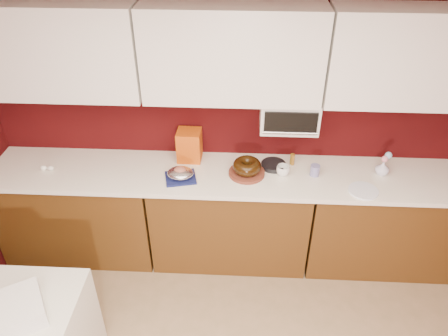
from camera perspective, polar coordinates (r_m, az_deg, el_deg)
ceiling at (r=1.08m, az=-2.71°, el=9.05°), size 4.00×4.50×0.02m
wall_back at (r=3.65m, az=1.09°, el=6.63°), size 4.00×0.02×2.50m
base_cabinet_left at (r=4.11m, az=-18.20°, el=-5.43°), size 1.31×0.58×0.86m
base_cabinet_center at (r=3.86m, az=0.78°, el=-6.40°), size 1.31×0.58×0.86m
base_cabinet_right at (r=4.05m, az=20.13°, el=-6.66°), size 1.31×0.58×0.86m
countertop at (r=3.58m, az=0.84°, el=-0.96°), size 4.00×0.62×0.04m
upper_cabinet_left at (r=3.55m, az=-21.66°, el=14.02°), size 1.31×0.33×0.70m
upper_cabinet_center at (r=3.25m, az=1.10°, el=14.62°), size 1.31×0.33×0.70m
upper_cabinet_right at (r=3.47m, az=24.28°, el=12.98°), size 1.31×0.33×0.70m
toaster_oven at (r=3.48m, az=8.51°, el=7.07°), size 0.45×0.30×0.25m
toaster_oven_door at (r=3.33m, az=8.70°, el=5.79°), size 0.40×0.02×0.18m
toaster_oven_handle at (r=3.36m, az=8.61°, el=4.55°), size 0.42×0.02×0.02m
cake_base at (r=3.55m, az=2.98°, el=-0.64°), size 0.39×0.39×0.03m
bundt_cake at (r=3.51m, az=3.01°, el=0.24°), size 0.27×0.27×0.09m
navy_towel at (r=3.52m, az=-5.69°, el=-1.28°), size 0.28×0.25×0.02m
foil_ham_nest at (r=3.49m, az=-5.73°, el=-0.67°), size 0.25×0.22×0.08m
roasted_ham at (r=3.48m, az=-5.76°, el=-0.33°), size 0.12×0.11×0.06m
pandoro_box at (r=3.68m, az=-4.54°, el=2.98°), size 0.20×0.19×0.27m
dark_pan at (r=3.65m, az=6.48°, el=0.38°), size 0.25×0.25×0.04m
coffee_mug at (r=3.55m, az=7.72°, el=-0.21°), size 0.13×0.13×0.10m
blue_jar at (r=3.60m, az=11.78°, el=-0.30°), size 0.09×0.09×0.09m
flower_vase at (r=3.75m, az=20.01°, el=0.08°), size 0.10×0.10×0.13m
flower_pink at (r=3.70m, az=20.26°, el=1.12°), size 0.05×0.05×0.05m
flower_blue at (r=3.72m, az=20.69°, el=1.56°), size 0.06×0.06×0.06m
china_plate at (r=3.54m, az=17.75°, el=-2.83°), size 0.27×0.27×0.01m
amber_bottle at (r=3.69m, az=8.87°, el=1.15°), size 0.04×0.04×0.10m
egg_left at (r=3.86m, az=-21.72°, el=-0.01°), size 0.07×0.06×0.05m
egg_right at (r=3.89m, az=-22.51°, el=0.04°), size 0.07×0.06×0.04m
newspaper_stack at (r=2.97m, az=-26.17°, el=-16.64°), size 0.48×0.45×0.13m
amber_bottle_tall at (r=3.68m, az=8.97°, el=1.10°), size 0.04×0.04×0.10m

